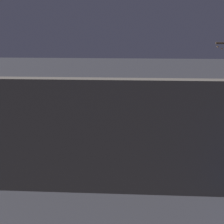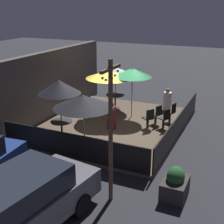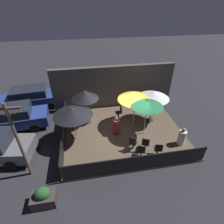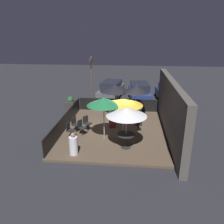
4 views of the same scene
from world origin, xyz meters
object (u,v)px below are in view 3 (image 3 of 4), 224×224
(patio_umbrella_4, at_px, (72,112))
(parked_car_1, at_px, (12,118))
(light_post, at_px, (18,140))
(dining_table_0, at_px, (87,116))
(patio_umbrella_1, at_px, (153,95))
(patron_1, at_px, (116,126))
(patron_0, at_px, (182,137))
(patio_chair_3, at_px, (145,143))
(dining_table_1, at_px, (151,113))
(patio_umbrella_3, at_px, (147,103))
(patio_chair_1, at_px, (119,112))
(patio_chair_2, at_px, (133,143))
(patio_chair_0, at_px, (141,150))
(planter_box, at_px, (44,197))
(parked_car_2, at_px, (30,98))
(patio_umbrella_0, at_px, (85,95))
(patio_umbrella_2, at_px, (135,97))
(patio_chair_4, at_px, (158,149))

(patio_umbrella_4, xyz_separation_m, parked_car_1, (-3.99, 1.88, -1.23))
(light_post, bearing_deg, dining_table_0, 50.36)
(patio_umbrella_1, distance_m, parked_car_1, 9.21)
(patio_umbrella_4, bearing_deg, patron_1, 0.99)
(patio_umbrella_4, relative_size, patron_0, 1.91)
(patio_chair_3, bearing_deg, dining_table_1, 0.00)
(patio_umbrella_3, distance_m, light_post, 6.72)
(patio_umbrella_3, xyz_separation_m, patio_chair_1, (-1.18, 1.95, -1.73))
(patio_umbrella_4, distance_m, patron_1, 2.88)
(patio_umbrella_3, distance_m, patio_chair_2, 2.36)
(patio_chair_1, height_order, patio_chair_3, patio_chair_3)
(patio_chair_0, bearing_deg, dining_table_1, 0.00)
(patio_chair_3, xyz_separation_m, planter_box, (-5.15, -2.12, -0.20))
(patio_umbrella_4, xyz_separation_m, parked_car_2, (-3.41, 4.48, -1.23))
(patio_umbrella_4, distance_m, patio_chair_2, 3.77)
(patio_chair_0, height_order, planter_box, patio_chair_0)
(patron_0, bearing_deg, dining_table_1, 141.58)
(light_post, height_order, parked_car_1, light_post)
(patio_umbrella_0, bearing_deg, dining_table_0, -90.00)
(patio_umbrella_0, bearing_deg, patio_chair_0, -53.94)
(patio_umbrella_2, xyz_separation_m, patio_chair_2, (-0.67, -2.25, -1.60))
(patron_0, bearing_deg, patio_chair_3, -145.81)
(dining_table_0, bearing_deg, patio_umbrella_3, -27.18)
(patio_umbrella_2, distance_m, patio_chair_0, 3.34)
(patio_chair_3, height_order, parked_car_1, parked_car_1)
(patio_umbrella_2, distance_m, dining_table_0, 3.50)
(patio_umbrella_4, distance_m, planter_box, 4.33)
(patio_umbrella_2, height_order, patio_chair_1, patio_umbrella_2)
(patio_umbrella_1, relative_size, patio_chair_0, 2.38)
(patio_umbrella_4, distance_m, patio_chair_0, 4.28)
(patio_umbrella_0, distance_m, patron_1, 2.78)
(planter_box, distance_m, parked_car_2, 8.52)
(patio_umbrella_4, bearing_deg, patio_chair_0, -31.84)
(dining_table_0, xyz_separation_m, patron_0, (5.26, -3.06, -0.05))
(patio_umbrella_2, xyz_separation_m, patio_chair_1, (-0.78, 0.91, -1.62))
(patio_umbrella_1, relative_size, planter_box, 2.22)
(dining_table_0, bearing_deg, patio_umbrella_4, -116.90)
(patio_chair_0, distance_m, parked_car_2, 9.51)
(patio_umbrella_2, bearing_deg, patio_umbrella_0, 166.40)
(patio_chair_4, xyz_separation_m, patron_0, (1.71, 0.65, -0.02))
(patio_umbrella_1, bearing_deg, parked_car_1, 174.50)
(patio_chair_2, relative_size, light_post, 0.22)
(patio_umbrella_4, height_order, patron_0, patio_umbrella_4)
(patio_chair_3, bearing_deg, patio_chair_1, 38.67)
(patio_chair_3, bearing_deg, parked_car_1, 91.40)
(patio_chair_4, distance_m, planter_box, 5.87)
(patio_umbrella_0, relative_size, patio_umbrella_1, 1.09)
(patio_chair_2, xyz_separation_m, patio_chair_4, (1.17, -0.72, 0.02))
(patio_umbrella_3, bearing_deg, planter_box, -147.70)
(patron_0, height_order, light_post, light_post)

